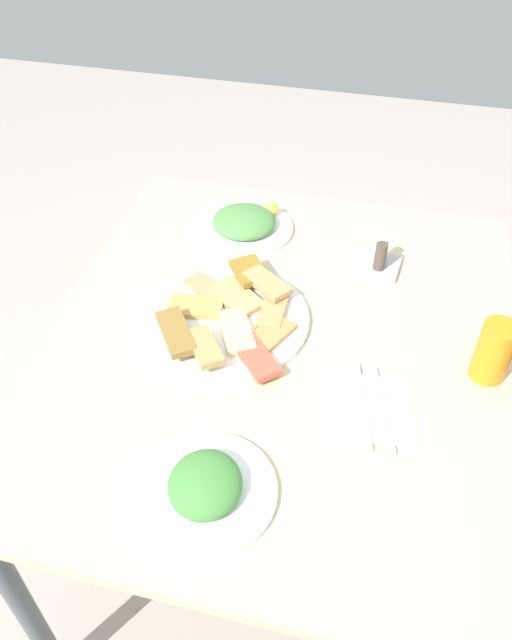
# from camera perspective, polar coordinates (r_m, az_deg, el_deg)

# --- Properties ---
(ground_plane) EXTENTS (6.00, 6.00, 0.00)m
(ground_plane) POSITION_cam_1_polar(r_m,az_deg,el_deg) (1.85, 1.42, -18.38)
(ground_plane) COLOR #B6ABA2
(dining_table) EXTENTS (1.08, 0.92, 0.74)m
(dining_table) POSITION_cam_1_polar(r_m,az_deg,el_deg) (1.30, 1.91, -4.19)
(dining_table) COLOR beige
(dining_table) RESTS_ON ground_plane
(pide_platter) EXTENTS (0.36, 0.35, 0.04)m
(pide_platter) POSITION_cam_1_polar(r_m,az_deg,el_deg) (1.27, -2.62, 0.33)
(pide_platter) COLOR white
(pide_platter) RESTS_ON dining_table
(salad_plate_greens) EXTENTS (0.23, 0.23, 0.05)m
(salad_plate_greens) POSITION_cam_1_polar(r_m,az_deg,el_deg) (1.01, -4.62, -14.96)
(salad_plate_greens) COLOR white
(salad_plate_greens) RESTS_ON dining_table
(salad_plate_rice) EXTENTS (0.24, 0.24, 0.05)m
(salad_plate_rice) POSITION_cam_1_polar(r_m,az_deg,el_deg) (1.53, -1.05, 8.83)
(salad_plate_rice) COLOR white
(salad_plate_rice) RESTS_ON dining_table
(soda_can) EXTENTS (0.08, 0.08, 0.12)m
(soda_can) POSITION_cam_1_polar(r_m,az_deg,el_deg) (1.21, 20.91, -2.69)
(soda_can) COLOR orange
(soda_can) RESTS_ON dining_table
(paper_napkin) EXTENTS (0.17, 0.17, 0.00)m
(paper_napkin) POSITION_cam_1_polar(r_m,az_deg,el_deg) (1.14, 10.39, -7.91)
(paper_napkin) COLOR white
(paper_napkin) RESTS_ON dining_table
(fork) EXTENTS (0.20, 0.07, 0.00)m
(fork) POSITION_cam_1_polar(r_m,az_deg,el_deg) (1.14, 9.51, -7.63)
(fork) COLOR silver
(fork) RESTS_ON paper_napkin
(spoon) EXTENTS (0.19, 0.07, 0.00)m
(spoon) POSITION_cam_1_polar(r_m,az_deg,el_deg) (1.14, 11.32, -7.93)
(spoon) COLOR silver
(spoon) RESTS_ON paper_napkin
(condiment_caddy) EXTENTS (0.10, 0.10, 0.08)m
(condiment_caddy) POSITION_cam_1_polar(r_m,az_deg,el_deg) (1.43, 11.26, 5.42)
(condiment_caddy) COLOR #B2B2B7
(condiment_caddy) RESTS_ON dining_table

